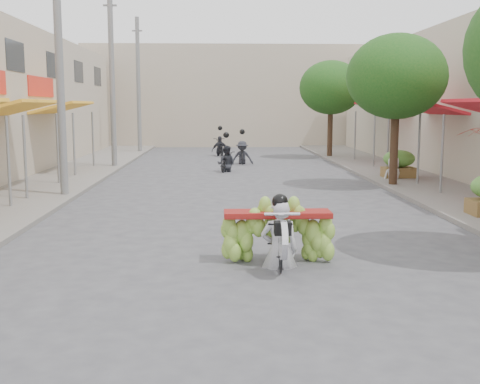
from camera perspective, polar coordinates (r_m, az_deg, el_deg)
name	(u,v)px	position (r m, az deg, el deg)	size (l,w,h in m)	color
ground	(277,354)	(7.11, 3.50, -15.05)	(120.00, 120.00, 0.00)	#4F4F53
sidewalk_left	(41,184)	(22.59, -18.36, 0.75)	(4.00, 60.00, 0.12)	slate
sidewalk_right	(428,182)	(22.99, 17.41, 0.91)	(4.00, 60.00, 0.12)	slate
far_building	(227,97)	(44.52, -1.23, 9.03)	(20.00, 6.00, 7.00)	#B8A891
utility_pole_mid	(59,65)	(19.14, -16.75, 11.47)	(0.60, 0.24, 8.00)	slate
utility_pole_far	(112,79)	(27.94, -12.04, 10.47)	(0.60, 0.24, 8.00)	slate
utility_pole_back	(138,86)	(36.83, -9.61, 9.93)	(0.60, 0.24, 8.00)	slate
street_tree_mid	(397,77)	(21.40, 14.62, 10.51)	(3.40, 3.40, 5.25)	#3A2719
street_tree_far	(331,88)	(33.08, 8.61, 9.74)	(3.40, 3.40, 5.25)	#3A2719
produce_crate_far	(399,162)	(23.62, 14.84, 2.79)	(1.20, 0.88, 1.16)	brown
banana_motorbike	(278,224)	(10.65, 3.67, -3.02)	(2.20, 1.74, 2.21)	black
pedestrian	(394,157)	(23.16, 14.39, 3.27)	(0.85, 0.56, 1.64)	silver
bg_motorbike_a	(226,154)	(25.95, -1.32, 3.63)	(0.95, 1.59, 1.95)	black
bg_motorbike_b	(242,146)	(29.25, 0.21, 4.36)	(1.07, 1.54, 1.95)	black
bg_motorbike_c	(220,142)	(34.18, -1.90, 4.73)	(1.03, 1.82, 1.95)	black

